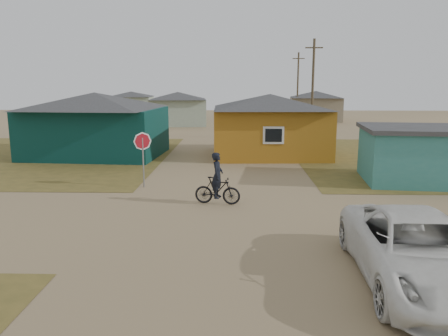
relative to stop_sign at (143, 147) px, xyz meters
The scene contains 13 objects.
ground 6.57m from the stop_sign, 53.60° to the right, with size 120.00×120.00×0.00m, color #937B55.
grass_nw 13.09m from the stop_sign, 142.32° to the left, with size 20.00×18.00×0.00m, color brown.
house_teal 9.68m from the stop_sign, 119.46° to the left, with size 8.93×7.08×4.00m.
house_yellow 10.89m from the stop_sign, 55.01° to the left, with size 7.72×6.76×3.90m.
shed_turquoise 13.33m from the stop_sign, ahead, with size 6.71×4.93×2.60m.
house_pale_west 29.01m from the stop_sign, 94.46° to the left, with size 7.04×6.15×3.60m.
house_beige_east 37.53m from the stop_sign, 68.52° to the left, with size 6.95×6.05×3.60m.
house_pale_north 42.19m from the stop_sign, 104.07° to the left, with size 6.28×5.81×3.40m.
utility_pole_near 19.92m from the stop_sign, 58.81° to the left, with size 1.40×0.20×8.00m.
utility_pole_far 34.87m from the stop_sign, 71.14° to the left, with size 1.40×0.20×8.00m.
stop_sign is the anchor object (origin of this frame).
cyclist 4.46m from the stop_sign, 38.02° to the right, with size 1.83×0.78×2.01m.
vehicle 12.56m from the stop_sign, 48.25° to the right, with size 2.71×5.87×1.63m, color white.
Camera 1 is at (0.37, -13.83, 4.61)m, focal length 35.00 mm.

